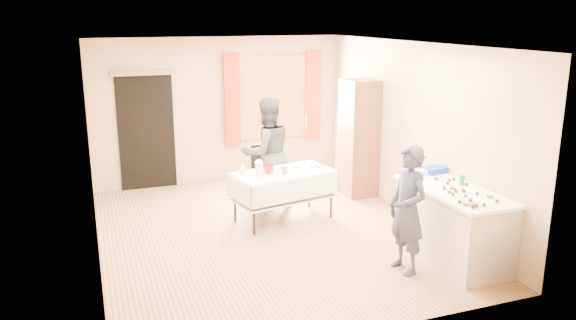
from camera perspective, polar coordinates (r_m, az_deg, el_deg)
name	(u,v)px	position (r m, az deg, el deg)	size (l,w,h in m)	color
floor	(268,233)	(7.96, -2.09, -7.44)	(4.50, 5.50, 0.02)	#9E7047
ceiling	(266,43)	(7.39, -2.28, 11.75)	(4.50, 5.50, 0.02)	white
wall_back	(219,111)	(10.18, -7.00, 5.01)	(4.50, 0.02, 2.60)	tan
wall_front	(361,206)	(5.11, 7.46, -4.67)	(4.50, 0.02, 2.60)	tan
wall_left	(90,157)	(7.22, -19.51, 0.33)	(0.02, 5.50, 2.60)	tan
wall_right	(412,131)	(8.52, 12.46, 2.91)	(0.02, 5.50, 2.60)	tan
window_frame	(273,97)	(10.38, -1.57, 6.42)	(1.32, 0.06, 1.52)	olive
window_pane	(273,97)	(10.36, -1.55, 6.41)	(1.20, 0.02, 1.40)	white
curtain_left	(232,99)	(10.11, -5.70, 6.14)	(0.28, 0.06, 1.65)	#A63815
curtain_right	(313,95)	(10.60, 2.54, 6.58)	(0.28, 0.06, 1.65)	#A63815
doorway	(146,132)	(10.00, -14.19, 2.75)	(0.95, 0.04, 2.00)	black
door_lintel	(143,73)	(9.81, -14.54, 8.55)	(1.05, 0.06, 0.08)	olive
cabinet	(359,138)	(9.44, 7.18, 2.23)	(0.50, 0.60, 1.94)	brown
counter	(452,224)	(7.28, 16.34, -6.29)	(0.77, 1.62, 0.91)	#BDAF9B
party_table	(283,191)	(8.27, -0.46, -3.20)	(1.59, 1.03, 0.75)	black
chair	(266,184)	(9.19, -2.22, -2.48)	(0.44, 0.44, 0.93)	black
girl	(408,210)	(6.70, 12.07, -4.97)	(0.43, 0.60, 1.53)	#232842
woman	(267,153)	(8.77, -2.16, 0.74)	(0.93, 0.76, 1.75)	black
soda_can	(462,180)	(7.31, 17.27, -1.99)	(0.07, 0.07, 0.12)	#137934
mixing_bowl	(468,202)	(6.63, 17.86, -4.06)	(0.24, 0.24, 0.05)	white
foam_block	(421,173)	(7.59, 13.38, -1.28)	(0.15, 0.10, 0.08)	white
blue_basket	(435,170)	(7.77, 14.69, -0.99)	(0.30, 0.20, 0.08)	#0B2BC1
pitcher	(259,170)	(7.87, -2.96, -1.01)	(0.11, 0.11, 0.22)	silver
cup_red	(269,169)	(8.08, -1.98, -0.95)	(0.21, 0.21, 0.12)	red
cup_rainbow	(285,171)	(8.02, -0.34, -1.10)	(0.13, 0.13, 0.11)	red
small_bowl	(297,166)	(8.41, 0.90, -0.57)	(0.16, 0.16, 0.05)	white
pastry_tray	(318,168)	(8.36, 3.02, -0.79)	(0.28, 0.20, 0.02)	white
bottle	(243,169)	(8.07, -4.64, -0.88)	(0.08, 0.08, 0.16)	white
cake_balls	(460,192)	(6.98, 17.09, -3.10)	(0.53, 1.14, 0.04)	#3F2314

